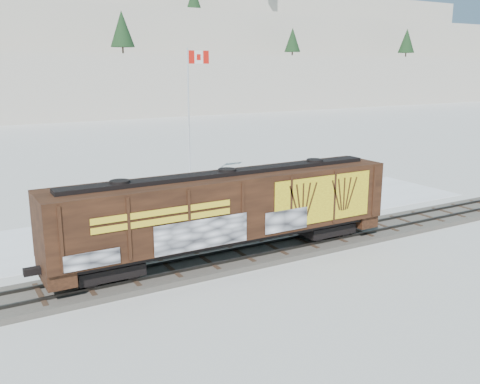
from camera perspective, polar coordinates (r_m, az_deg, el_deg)
ground at (r=29.01m, az=3.59°, el=-6.45°), size 500.00×500.00×0.00m
rail_track at (r=28.96m, az=3.60°, el=-6.17°), size 50.00×3.40×0.43m
parking_strip at (r=35.17m, az=-3.23°, el=-2.86°), size 40.00×8.00×0.03m
hopper_railcar at (r=26.74m, az=-1.34°, el=-1.75°), size 18.12×3.06×4.32m
flagpole at (r=42.86m, az=-5.30°, el=5.62°), size 2.30×0.90×11.15m
car_silver at (r=32.78m, az=-17.08°, el=-3.30°), size 4.39×2.10×1.45m
car_white at (r=35.86m, az=2.43°, el=-1.09°), size 5.28×2.17×1.70m
car_dark at (r=34.84m, az=2.42°, el=-1.82°), size 4.72×2.00×1.36m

